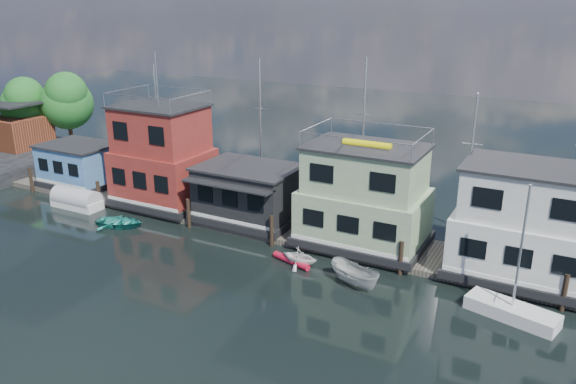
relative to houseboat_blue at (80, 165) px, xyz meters
The scene contains 16 objects.
ground 21.75m from the houseboat_blue, 33.69° to the right, with size 160.00×160.00×0.00m, color black.
dock 18.11m from the houseboat_blue, ahead, with size 48.00×5.00×0.40m, color #595147.
houseboat_blue is the anchor object (origin of this frame).
houseboat_red 9.69m from the houseboat_blue, ahead, with size 7.40×5.90×11.86m.
houseboat_dark 17.50m from the houseboat_blue, ahead, with size 7.40×6.10×4.06m.
houseboat_green 26.53m from the houseboat_blue, ahead, with size 8.40×5.90×7.03m.
houseboat_white 36.52m from the houseboat_blue, ahead, with size 8.40×5.90×6.66m.
pilings 17.92m from the houseboat_blue, ahead, with size 42.28×0.28×2.20m.
background_masts 23.77m from the houseboat_blue, 14.77° to the left, with size 36.40×0.16×12.00m.
shore 13.32m from the houseboat_blue, 163.07° to the left, with size 12.40×15.72×8.24m.
tarp_runabout 5.27m from the houseboat_blue, 47.09° to the right, with size 4.32×1.75×1.75m.
dinghy_white 24.53m from the houseboat_blue, 10.84° to the right, with size 2.06×2.39×1.26m, color white.
red_kayak 24.01m from the houseboat_blue, 11.19° to the right, with size 0.43×0.43×2.93m, color #B4132B.
day_sailer 37.05m from the houseboat_blue, ahead, with size 4.94×2.70×7.41m.
motorboat 28.69m from the houseboat_blue, 11.04° to the right, with size 1.37×3.63×1.40m, color beige.
dinghy_teal 10.87m from the houseboat_blue, 28.54° to the right, with size 2.52×3.53×0.73m, color teal.
Camera 1 is at (20.45, -21.20, 15.89)m, focal length 35.00 mm.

